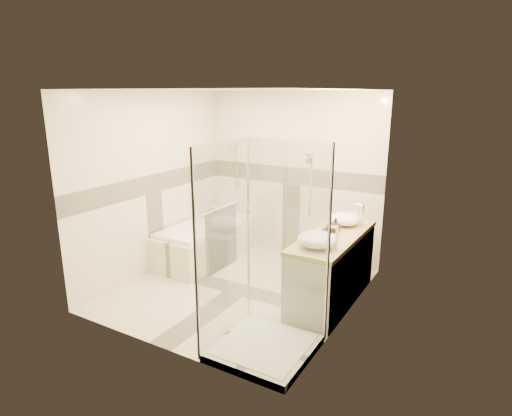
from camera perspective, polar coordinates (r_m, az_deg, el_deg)
The scene contains 12 objects.
room at distance 5.20m, azimuth -1.74°, elevation 1.69°, with size 2.82×3.02×2.52m.
bathtub at distance 6.56m, azimuth -6.76°, elevation -4.18°, with size 0.75×1.70×0.56m.
vanity at distance 5.26m, azimuth 10.06°, elevation -7.93°, with size 0.58×1.62×0.85m.
shower_enclosure at distance 4.29m, azimuth 0.26°, elevation -12.09°, with size 0.96×0.93×2.04m.
vessel_sink_near at distance 5.50m, azimuth 11.75°, elevation -1.41°, with size 0.40×0.40×0.16m, color white.
vessel_sink_far at distance 4.68m, azimuth 8.09°, elevation -4.15°, with size 0.43×0.43×0.17m, color white.
faucet_near at distance 5.42m, azimuth 13.95°, elevation -0.74°, with size 0.12×0.03×0.30m.
faucet_far at distance 4.58m, azimuth 10.63°, elevation -3.72°, with size 0.11×0.03×0.27m.
amenity_bottle_a at distance 4.94m, azimuth 9.44°, elevation -3.12°, with size 0.08×0.08×0.17m, color black.
amenity_bottle_b at distance 5.20m, azimuth 10.55°, elevation -2.28°, with size 0.13×0.13×0.17m, color black.
folded_towels at distance 5.74m, azimuth 12.52°, elevation -1.17°, with size 0.15×0.26×0.08m, color silver.
rolled_towel at distance 7.13m, azimuth -5.12°, elevation 0.01°, with size 0.11×0.11×0.24m, color silver.
Camera 1 is at (2.73, -4.28, 2.47)m, focal length 30.00 mm.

